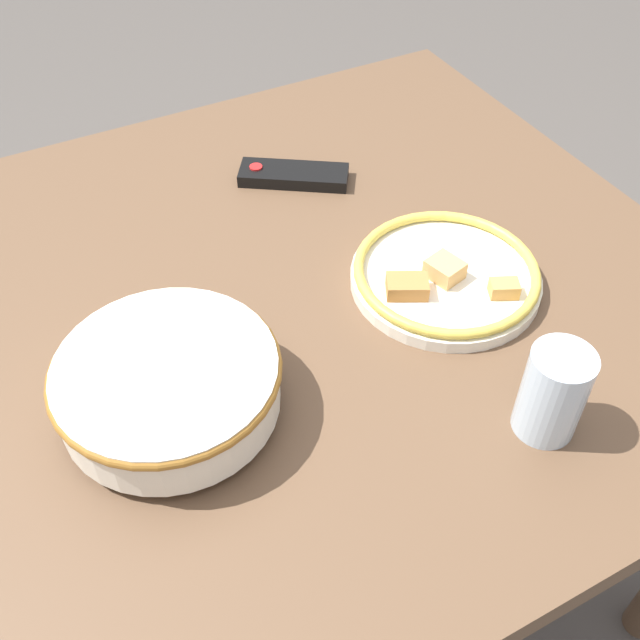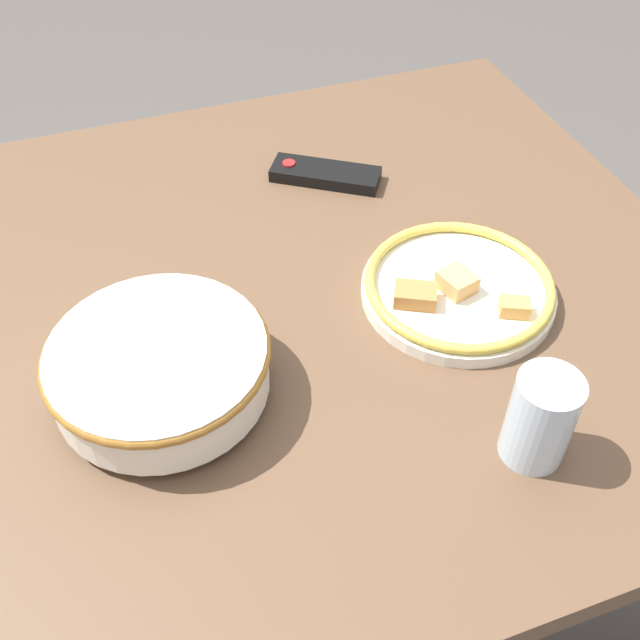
# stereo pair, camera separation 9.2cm
# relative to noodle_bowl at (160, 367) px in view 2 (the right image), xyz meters

# --- Properties ---
(ground_plane) EXTENTS (8.00, 8.00, 0.00)m
(ground_plane) POSITION_rel_noodle_bowl_xyz_m (0.13, 0.12, -0.76)
(ground_plane) COLOR #4C4742
(dining_table) EXTENTS (1.29, 1.03, 0.71)m
(dining_table) POSITION_rel_noodle_bowl_xyz_m (0.13, 0.12, -0.12)
(dining_table) COLOR brown
(dining_table) RESTS_ON ground_plane
(noodle_bowl) EXTENTS (0.26, 0.26, 0.08)m
(noodle_bowl) POSITION_rel_noodle_bowl_xyz_m (0.00, 0.00, 0.00)
(noodle_bowl) COLOR silver
(noodle_bowl) RESTS_ON dining_table
(food_plate) EXTENTS (0.26, 0.26, 0.04)m
(food_plate) POSITION_rel_noodle_bowl_xyz_m (0.40, 0.03, -0.03)
(food_plate) COLOR silver
(food_plate) RESTS_ON dining_table
(tv_remote) EXTENTS (0.18, 0.14, 0.02)m
(tv_remote) POSITION_rel_noodle_bowl_xyz_m (0.33, 0.35, -0.04)
(tv_remote) COLOR black
(tv_remote) RESTS_ON dining_table
(drinking_glass) EXTENTS (0.07, 0.07, 0.12)m
(drinking_glass) POSITION_rel_noodle_bowl_xyz_m (0.37, -0.22, 0.01)
(drinking_glass) COLOR silver
(drinking_glass) RESTS_ON dining_table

